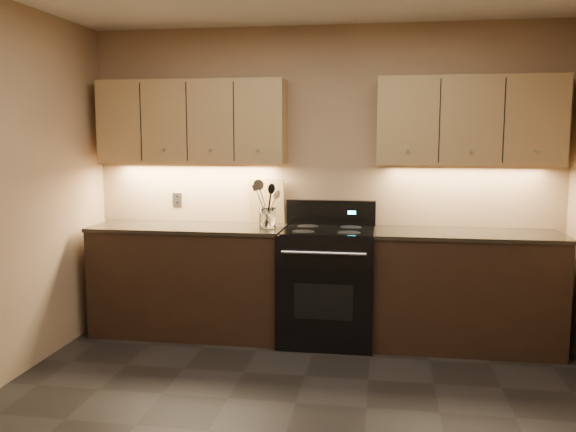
{
  "coord_description": "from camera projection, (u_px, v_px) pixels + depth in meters",
  "views": [
    {
      "loc": [
        0.52,
        -3.2,
        1.68
      ],
      "look_at": [
        -0.21,
        1.45,
        1.06
      ],
      "focal_mm": 38.0,
      "sensor_mm": 36.0,
      "label": 1
    }
  ],
  "objects": [
    {
      "name": "wall_back",
      "position": [
        322.0,
        181.0,
        5.22
      ],
      "size": [
        4.0,
        0.04,
        2.6
      ],
      "primitive_type": "cube",
      "color": "tan",
      "rests_on": "ground"
    },
    {
      "name": "black_spoon",
      "position": [
        266.0,
        205.0,
        5.01
      ],
      "size": [
        0.12,
        0.12,
        0.36
      ],
      "primitive_type": null,
      "rotation": [
        0.17,
        0.15,
        0.13
      ],
      "color": "black",
      "rests_on": "utensil_crock"
    },
    {
      "name": "utensil_crock",
      "position": [
        267.0,
        218.0,
        5.01
      ],
      "size": [
        0.14,
        0.14,
        0.17
      ],
      "color": "white",
      "rests_on": "counter_left"
    },
    {
      "name": "upper_cab_left",
      "position": [
        192.0,
        122.0,
        5.18
      ],
      "size": [
        1.6,
        0.3,
        0.7
      ],
      "primitive_type": "cube",
      "color": "#A18650",
      "rests_on": "wall_back"
    },
    {
      "name": "upper_cab_right",
      "position": [
        469.0,
        121.0,
        4.82
      ],
      "size": [
        1.44,
        0.3,
        0.7
      ],
      "primitive_type": "cube",
      "color": "#A18650",
      "rests_on": "wall_back"
    },
    {
      "name": "counter_left",
      "position": [
        190.0,
        279.0,
        5.2
      ],
      "size": [
        1.62,
        0.62,
        0.93
      ],
      "color": "black",
      "rests_on": "ground"
    },
    {
      "name": "steel_skimmer",
      "position": [
        272.0,
        203.0,
        4.97
      ],
      "size": [
        0.21,
        0.11,
        0.39
      ],
      "primitive_type": null,
      "rotation": [
        -0.02,
        -0.32,
        -0.07
      ],
      "color": "silver",
      "rests_on": "utensil_crock"
    },
    {
      "name": "cutting_board",
      "position": [
        267.0,
        200.0,
        5.28
      ],
      "size": [
        0.32,
        0.1,
        0.4
      ],
      "primitive_type": "cube",
      "rotation": [
        0.12,
        0.0,
        -0.1
      ],
      "color": "tan",
      "rests_on": "counter_left"
    },
    {
      "name": "counter_right",
      "position": [
        465.0,
        290.0,
        4.85
      ],
      "size": [
        1.46,
        0.62,
        0.93
      ],
      "color": "black",
      "rests_on": "ground"
    },
    {
      "name": "steel_spatula",
      "position": [
        270.0,
        203.0,
        5.0
      ],
      "size": [
        0.22,
        0.11,
        0.39
      ],
      "primitive_type": null,
      "rotation": [
        0.08,
        -0.36,
        -0.12
      ],
      "color": "silver",
      "rests_on": "utensil_crock"
    },
    {
      "name": "wooden_spoon",
      "position": [
        263.0,
        207.0,
        4.99
      ],
      "size": [
        0.17,
        0.15,
        0.32
      ],
      "primitive_type": null,
      "rotation": [
        -0.22,
        0.41,
        0.18
      ],
      "color": "tan",
      "rests_on": "utensil_crock"
    },
    {
      "name": "outlet_plate",
      "position": [
        177.0,
        199.0,
        5.44
      ],
      "size": [
        0.08,
        0.01,
        0.12
      ],
      "primitive_type": "cube",
      "color": "#B2B5BA",
      "rests_on": "wall_back"
    },
    {
      "name": "stove",
      "position": [
        327.0,
        284.0,
        5.0
      ],
      "size": [
        0.76,
        0.68,
        1.14
      ],
      "color": "black",
      "rests_on": "ground"
    }
  ]
}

